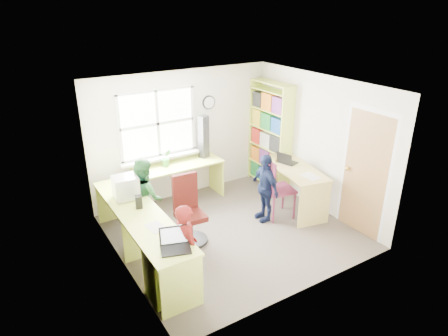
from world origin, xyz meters
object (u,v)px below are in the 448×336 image
object	(u,v)px
crt_monitor	(126,187)
laptop_right	(286,161)
person_red	(187,248)
person_navy	(265,188)
swivel_chair	(189,213)
wooden_chair	(275,186)
l_desk	(164,239)
bookshelf	(270,138)
cd_tower	(204,137)
potted_plant	(166,158)
right_desk	(295,179)
laptop_left	(175,243)
person_green	(145,197)

from	to	relation	value
crt_monitor	laptop_right	distance (m)	2.92
crt_monitor	person_red	xyz separation A→B (m)	(0.26, -1.49, -0.31)
person_navy	swivel_chair	bearing A→B (deg)	-89.71
person_red	wooden_chair	bearing A→B (deg)	-71.52
swivel_chair	l_desk	bearing A→B (deg)	-139.29
wooden_chair	swivel_chair	bearing A→B (deg)	-173.71
bookshelf	cd_tower	xyz separation A→B (m)	(-1.32, 0.33, 0.15)
crt_monitor	cd_tower	size ratio (longest dim) A/B	0.47
crt_monitor	wooden_chair	bearing A→B (deg)	-9.80
potted_plant	person_red	world-z (taller)	person_red
cd_tower	potted_plant	xyz separation A→B (m)	(-0.79, -0.04, -0.24)
right_desk	swivel_chair	world-z (taller)	swivel_chair
right_desk	laptop_left	distance (m)	3.04
cd_tower	person_red	xyz separation A→B (m)	(-1.58, -2.37, -0.54)
cd_tower	person_red	bearing A→B (deg)	-138.86
l_desk	laptop_right	world-z (taller)	laptop_right
laptop_left	cd_tower	xyz separation A→B (m)	(1.77, 2.46, 0.35)
bookshelf	laptop_right	size ratio (longest dim) A/B	5.51
cd_tower	right_desk	bearing A→B (deg)	-68.12
wooden_chair	laptop_left	distance (m)	2.55
wooden_chair	person_green	xyz separation A→B (m)	(-2.08, 0.68, 0.06)
cd_tower	crt_monitor	bearing A→B (deg)	-169.62
person_red	crt_monitor	bearing A→B (deg)	5.71
right_desk	laptop_right	size ratio (longest dim) A/B	3.83
bookshelf	laptop_left	xyz separation A→B (m)	(-3.09, -2.13, -0.19)
potted_plant	right_desk	bearing A→B (deg)	-36.41
person_green	l_desk	bearing A→B (deg)	171.53
cd_tower	person_navy	distance (m)	1.60
laptop_left	laptop_right	xyz separation A→B (m)	(2.84, 1.31, 0.03)
right_desk	potted_plant	distance (m)	2.34
wooden_chair	laptop_right	xyz separation A→B (m)	(0.50, 0.33, 0.25)
swivel_chair	wooden_chair	xyz separation A→B (m)	(1.59, -0.13, 0.12)
bookshelf	potted_plant	distance (m)	2.13
potted_plant	person_navy	world-z (taller)	person_navy
l_desk	wooden_chair	xyz separation A→B (m)	(2.21, 0.32, 0.13)
right_desk	bookshelf	size ratio (longest dim) A/B	0.70
bookshelf	potted_plant	size ratio (longest dim) A/B	6.48
potted_plant	person_green	bearing A→B (deg)	-133.68
person_red	bookshelf	bearing A→B (deg)	-58.94
bookshelf	person_navy	xyz separation A→B (m)	(-0.95, -1.12, -0.40)
person_green	potted_plant	bearing A→B (deg)	-45.18
l_desk	person_green	distance (m)	1.03
bookshelf	wooden_chair	bearing A→B (deg)	-123.21
crt_monitor	laptop_left	xyz separation A→B (m)	(0.06, -1.58, -0.12)
crt_monitor	person_green	world-z (taller)	person_green
crt_monitor	person_navy	xyz separation A→B (m)	(2.20, -0.57, -0.33)
bookshelf	person_green	world-z (taller)	bookshelf
l_desk	wooden_chair	bearing A→B (deg)	8.33
laptop_right	person_green	world-z (taller)	person_green
swivel_chair	cd_tower	bearing A→B (deg)	56.74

